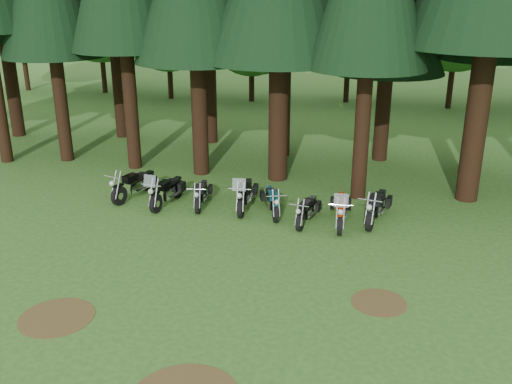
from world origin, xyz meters
TOP-DOWN VIEW (x-y plane):
  - ground at (0.00, 0.00)m, footprint 120.00×120.00m
  - decid_0 at (-22.10, 25.26)m, footprint 8.00×7.78m
  - decid_1 at (-15.99, 25.76)m, footprint 7.91×7.69m
  - decid_2 at (-10.43, 24.78)m, footprint 6.72×6.53m
  - decid_3 at (-4.71, 25.13)m, footprint 6.12×5.95m
  - decid_4 at (1.58, 26.32)m, footprint 5.93×5.76m
  - decid_5 at (8.29, 25.71)m, footprint 8.45×8.21m
  - dirt_patch_0 at (-3.00, -2.00)m, footprint 1.80×1.80m
  - dirt_patch_1 at (4.50, 0.50)m, footprint 1.40×1.40m
  - motorcycle_0 at (-4.64, 5.98)m, footprint 0.84×2.31m
  - motorcycle_1 at (-3.22, 5.58)m, footprint 0.57×2.37m
  - motorcycle_2 at (-1.98, 5.79)m, footprint 0.46×2.03m
  - motorcycle_3 at (-0.39, 5.87)m, footprint 0.56×2.42m
  - motorcycle_4 at (0.64, 5.66)m, footprint 0.89×2.03m
  - motorcycle_5 at (1.94, 5.13)m, footprint 0.41×2.01m
  - motorcycle_6 at (3.04, 5.21)m, footprint 0.53×2.40m
  - motorcycle_7 at (4.18, 5.80)m, footprint 0.58×2.39m

SIDE VIEW (x-z plane):
  - ground at x=0.00m, z-range 0.00..0.00m
  - dirt_patch_0 at x=-3.00m, z-range 0.00..0.01m
  - dirt_patch_1 at x=4.50m, z-range 0.00..0.01m
  - motorcycle_5 at x=1.94m, z-range 0.01..0.83m
  - motorcycle_2 at x=-1.98m, z-range 0.01..0.84m
  - motorcycle_4 at x=0.64m, z-range 0.01..0.87m
  - motorcycle_0 at x=-4.64m, z-range 0.01..0.98m
  - motorcycle_1 at x=-3.22m, z-range -0.25..1.24m
  - motorcycle_7 at x=4.18m, z-range 0.01..0.99m
  - motorcycle_6 at x=3.04m, z-range -0.25..1.26m
  - motorcycle_3 at x=-0.39m, z-range -0.25..1.27m
  - decid_4 at x=1.58m, z-range 0.67..8.07m
  - decid_3 at x=-4.71m, z-range 0.69..8.34m
  - decid_2 at x=-10.43m, z-range 0.76..9.15m
  - decid_1 at x=-15.99m, z-range 0.89..10.77m
  - decid_0 at x=-22.10m, z-range 0.90..10.90m
  - decid_5 at x=8.29m, z-range 0.95..11.51m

